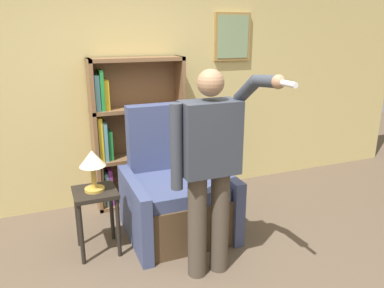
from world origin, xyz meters
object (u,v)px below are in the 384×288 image
at_px(person_standing, 210,164).
at_px(table_lamp, 92,162).
at_px(side_table, 96,204).
at_px(bookcase, 131,134).
at_px(armchair, 176,195).

xyz_separation_m(person_standing, table_lamp, (-0.79, 0.66, -0.10)).
relative_size(person_standing, side_table, 2.81).
relative_size(side_table, table_lamp, 1.62).
bearing_deg(bookcase, person_standing, -80.82).
height_order(armchair, person_standing, person_standing).
distance_m(armchair, person_standing, 0.94).
height_order(person_standing, table_lamp, person_standing).
xyz_separation_m(person_standing, side_table, (-0.79, 0.66, -0.49)).
relative_size(bookcase, armchair, 1.35).
height_order(bookcase, side_table, bookcase).
bearing_deg(side_table, person_standing, -40.02).
bearing_deg(side_table, table_lamp, 116.57).
bearing_deg(person_standing, armchair, 91.15).
relative_size(bookcase, person_standing, 0.99).
bearing_deg(bookcase, armchair, -73.55).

